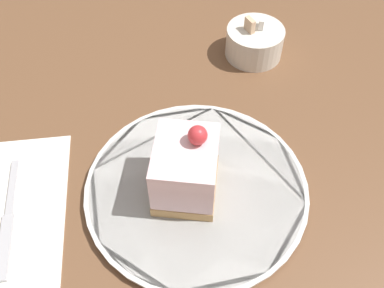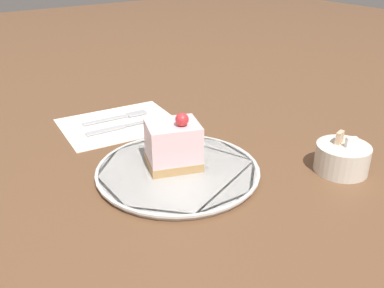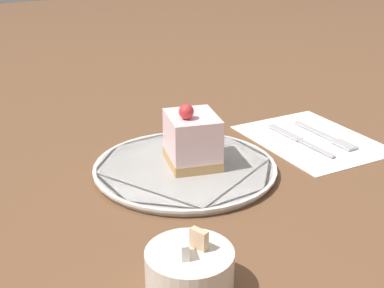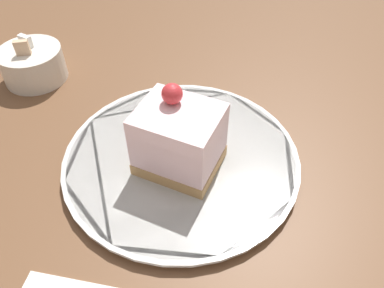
# 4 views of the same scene
# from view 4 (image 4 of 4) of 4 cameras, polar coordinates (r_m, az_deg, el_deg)

# --- Properties ---
(ground_plane) EXTENTS (4.00, 4.00, 0.00)m
(ground_plane) POSITION_cam_4_polar(r_m,az_deg,el_deg) (0.44, -2.10, -5.68)
(ground_plane) COLOR brown
(plate) EXTENTS (0.29, 0.29, 0.01)m
(plate) POSITION_cam_4_polar(r_m,az_deg,el_deg) (0.46, -2.07, -2.14)
(plate) COLOR silver
(plate) RESTS_ON ground_plane
(cake_slice) EXTENTS (0.10, 0.11, 0.10)m
(cake_slice) POSITION_cam_4_polar(r_m,az_deg,el_deg) (0.42, -2.23, 0.76)
(cake_slice) COLOR #AD8451
(cake_slice) RESTS_ON plate
(sugar_bowl) EXTENTS (0.09, 0.09, 0.07)m
(sugar_bowl) POSITION_cam_4_polar(r_m,az_deg,el_deg) (0.63, -23.09, 11.13)
(sugar_bowl) COLOR silver
(sugar_bowl) RESTS_ON ground_plane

